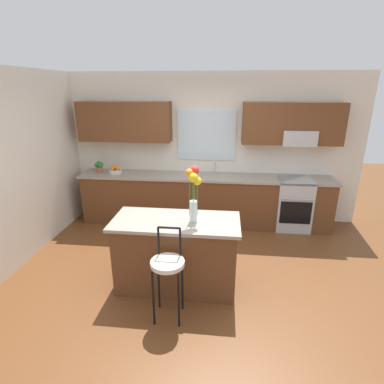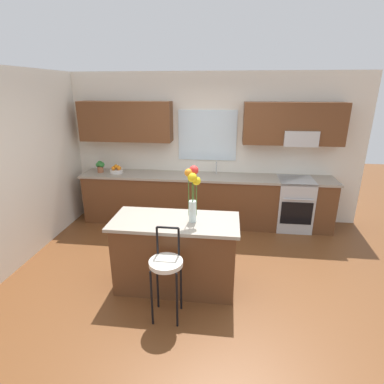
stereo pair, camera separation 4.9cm
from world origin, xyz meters
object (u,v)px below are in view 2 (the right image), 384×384
Objects in this scene: kitchen_island at (176,253)px; fruit_bowl_oranges at (116,170)px; flower_vase at (193,187)px; potted_plant_small at (100,166)px; oven_range at (293,204)px; bar_stool_near at (166,267)px.

fruit_bowl_oranges is (-1.45, 1.97, 0.51)m from kitchen_island.
flower_vase is 2.82m from potted_plant_small.
flower_vase is at bearing -128.98° from oven_range.
bar_stool_near is at bearing -55.18° from potted_plant_small.
kitchen_island is 0.59m from bar_stool_near.
fruit_bowl_oranges is at bearing 130.12° from flower_vase.
fruit_bowl_oranges is 0.31m from potted_plant_small.
potted_plant_small reaches higher than kitchen_island.
potted_plant_small is at bearing 124.82° from bar_stool_near.
oven_range is 3.09m from bar_stool_near.
bar_stool_near reaches higher than kitchen_island.
kitchen_island is at bearing -132.84° from oven_range.
flower_vase reaches higher than kitchen_island.
bar_stool_near is 0.93m from flower_vase.
bar_stool_near is 2.94m from fruit_bowl_oranges.
bar_stool_near is 4.34× the size of fruit_bowl_oranges.
fruit_bowl_oranges reaches higher than kitchen_island.
kitchen_island is 7.00× the size of potted_plant_small.
oven_range is at bearing -0.38° from potted_plant_small.
flower_vase is at bearing 68.45° from bar_stool_near.
flower_vase is (0.22, 0.55, 0.71)m from bar_stool_near.
fruit_bowl_oranges is at bearing 119.82° from bar_stool_near.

